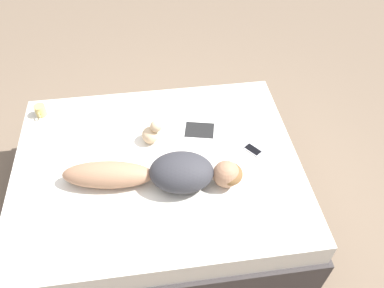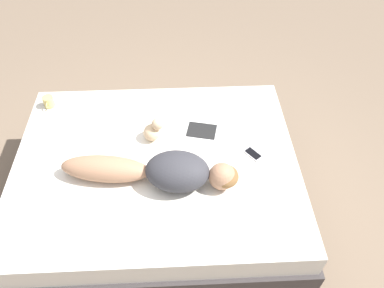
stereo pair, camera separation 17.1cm
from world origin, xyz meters
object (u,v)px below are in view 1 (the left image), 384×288
(person, at_px, (164,173))
(open_magazine, at_px, (201,120))
(cell_phone, at_px, (253,150))
(coffee_mug, at_px, (40,110))

(person, xyz_separation_m, open_magazine, (-0.60, 0.35, -0.10))
(person, distance_m, open_magazine, 0.70)
(open_magazine, xyz_separation_m, cell_phone, (0.39, 0.34, 0.00))
(cell_phone, bearing_deg, coffee_mug, -58.79)
(coffee_mug, xyz_separation_m, cell_phone, (0.63, 1.65, -0.04))
(cell_phone, bearing_deg, open_magazine, -86.23)
(open_magazine, xyz_separation_m, coffee_mug, (-0.24, -1.30, 0.05))
(person, bearing_deg, open_magazine, 157.88)
(person, height_order, coffee_mug, person)
(open_magazine, distance_m, cell_phone, 0.52)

